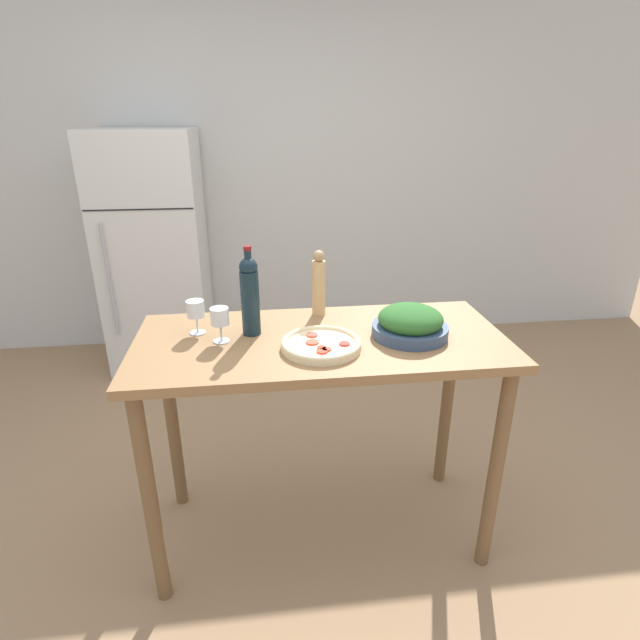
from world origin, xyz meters
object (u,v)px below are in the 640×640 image
object	(u,v)px
pepper_mill	(319,284)
refrigerator	(155,254)
wine_glass_near	(220,318)
homemade_pizza	(321,344)
salad_bowl	(410,323)
wine_glass_far	(196,310)
wine_bottle	(250,294)

from	to	relation	value
pepper_mill	refrigerator	bearing A→B (deg)	121.20
wine_glass_near	homemade_pizza	bearing A→B (deg)	-16.38
refrigerator	salad_bowl	bearing A→B (deg)	-55.34
pepper_mill	homemade_pizza	distance (m)	0.36
wine_glass_near	pepper_mill	world-z (taller)	pepper_mill
pepper_mill	wine_glass_far	bearing A→B (deg)	-164.52
wine_glass_near	refrigerator	bearing A→B (deg)	107.49
refrigerator	salad_bowl	size ratio (longest dim) A/B	5.72
salad_bowl	homemade_pizza	size ratio (longest dim) A/B	1.00
wine_bottle	salad_bowl	world-z (taller)	wine_bottle
pepper_mill	salad_bowl	xyz separation A→B (m)	(0.32, -0.27, -0.08)
wine_glass_near	homemade_pizza	distance (m)	0.39
wine_glass_far	refrigerator	bearing A→B (deg)	105.43
wine_bottle	homemade_pizza	bearing A→B (deg)	-33.79
wine_bottle	wine_glass_far	xyz separation A→B (m)	(-0.21, 0.03, -0.07)
wine_glass_near	wine_bottle	bearing A→B (deg)	28.11
salad_bowl	wine_glass_far	bearing A→B (deg)	171.12
wine_glass_near	wine_glass_far	size ratio (longest dim) A/B	1.00
refrigerator	wine_glass_near	size ratio (longest dim) A/B	12.40
wine_bottle	wine_glass_near	size ratio (longest dim) A/B	2.59
wine_glass_near	salad_bowl	bearing A→B (deg)	-2.92
wine_bottle	pepper_mill	bearing A→B (deg)	30.50
refrigerator	wine_glass_far	xyz separation A→B (m)	(0.48, -1.76, 0.22)
refrigerator	homemade_pizza	xyz separation A→B (m)	(0.95, -1.95, 0.14)
wine_glass_far	salad_bowl	bearing A→B (deg)	-8.88
salad_bowl	wine_glass_near	bearing A→B (deg)	177.08
wine_glass_near	wine_glass_far	bearing A→B (deg)	136.97
wine_bottle	homemade_pizza	world-z (taller)	wine_bottle
refrigerator	wine_glass_far	bearing A→B (deg)	-74.57
refrigerator	wine_bottle	xyz separation A→B (m)	(0.70, -1.79, 0.28)
pepper_mill	homemade_pizza	bearing A→B (deg)	-95.49
refrigerator	wine_glass_near	world-z (taller)	refrigerator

